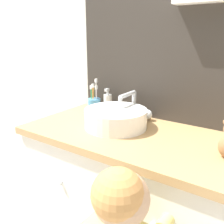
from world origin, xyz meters
TOP-DOWN VIEW (x-y plane):
  - wall_back at (0.02, 0.62)m, footprint 3.20×0.18m
  - vanity_counter at (0.00, 0.32)m, footprint 1.08×0.56m
  - sink_basin at (-0.11, 0.34)m, footprint 0.32×0.37m
  - toothbrush_holder at (-0.38, 0.50)m, footprint 0.08×0.08m
  - soap_dispenser at (-0.29, 0.51)m, footprint 0.05×0.05m

SIDE VIEW (x-z plane):
  - vanity_counter at x=0.00m, z-range 0.00..0.81m
  - toothbrush_holder at x=-0.38m, z-range 0.75..0.95m
  - sink_basin at x=-0.11m, z-range 0.77..0.94m
  - soap_dispenser at x=-0.29m, z-range 0.79..0.94m
  - wall_back at x=0.02m, z-range 0.02..2.52m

